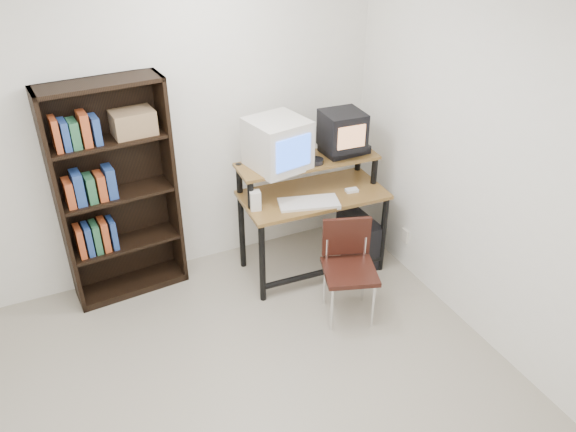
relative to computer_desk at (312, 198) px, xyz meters
name	(u,v)px	position (x,y,z in m)	size (l,w,h in m)	color
back_wall	(134,129)	(-1.25, 0.53, 0.62)	(4.00, 0.01, 2.60)	white
right_wall	(535,190)	(0.75, -1.47, 0.62)	(0.01, 4.00, 2.60)	white
computer_desk	(312,198)	(0.00, 0.00, 0.00)	(1.18, 0.63, 0.98)	brown
crt_monitor	(278,144)	(-0.26, 0.10, 0.48)	(0.48, 0.49, 0.39)	silver
vcr	(344,149)	(0.34, 0.11, 0.33)	(0.36, 0.26, 0.08)	black
crt_tv	(342,130)	(0.29, 0.07, 0.52)	(0.33, 0.33, 0.30)	black
cd_spindle	(316,162)	(0.03, 0.01, 0.31)	(0.12, 0.12, 0.05)	#26262B
keyboard	(309,204)	(-0.11, -0.16, 0.05)	(0.47, 0.21, 0.04)	silver
mousepad	(350,192)	(0.29, -0.11, 0.04)	(0.22, 0.18, 0.01)	black
mouse	(352,191)	(0.30, -0.13, 0.06)	(0.10, 0.06, 0.03)	white
desk_speaker	(255,201)	(-0.52, -0.06, 0.12)	(0.08, 0.07, 0.17)	silver
pc_tower	(358,239)	(0.43, -0.08, -0.47)	(0.20, 0.45, 0.42)	black
school_chair	(348,260)	(-0.01, -0.63, -0.21)	(0.48, 0.48, 0.77)	black
bookshelf	(115,190)	(-1.48, 0.39, 0.21)	(0.89, 0.36, 1.74)	black
wall_outlet	(405,236)	(0.74, -0.32, -0.38)	(0.02, 0.08, 0.12)	beige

